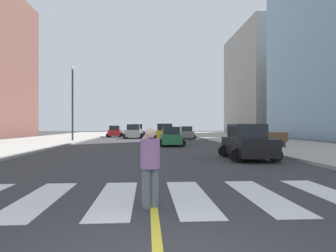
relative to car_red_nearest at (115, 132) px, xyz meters
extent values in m
cube|color=#9E9B93|center=(17.49, -26.92, -0.77)|extent=(10.00, 120.00, 0.15)
cube|color=silver|center=(2.59, -42.92, -0.84)|extent=(0.90, 4.00, 0.01)
cube|color=silver|center=(4.39, -42.92, -0.84)|extent=(0.90, 4.00, 0.01)
cube|color=silver|center=(6.19, -42.92, -0.84)|extent=(0.90, 4.00, 0.01)
cube|color=silver|center=(7.99, -42.92, -0.84)|extent=(0.90, 4.00, 0.01)
cube|color=silver|center=(9.79, -42.92, -0.84)|extent=(0.90, 4.00, 0.01)
cube|color=yellow|center=(5.29, -6.92, -0.84)|extent=(0.16, 80.00, 0.01)
cube|color=#9E9B93|center=(34.02, 17.43, 10.55)|extent=(18.00, 24.00, 22.79)
cube|color=red|center=(0.00, 0.06, -0.18)|extent=(1.87, 4.06, 0.87)
cube|color=#1E2328|center=(0.00, -0.18, 0.60)|extent=(1.56, 2.04, 0.73)
cylinder|color=black|center=(0.92, 1.32, -0.52)|extent=(0.66, 0.22, 0.66)
cylinder|color=black|center=(-0.95, 1.31, -0.52)|extent=(0.66, 0.22, 0.66)
cylinder|color=black|center=(0.95, -1.18, -0.52)|extent=(0.66, 0.22, 0.66)
cylinder|color=black|center=(-0.92, -1.20, -0.52)|extent=(0.66, 0.22, 0.66)
cube|color=black|center=(10.40, -34.53, -0.17)|extent=(1.93, 4.16, 0.88)
cube|color=#1E2328|center=(10.40, -34.29, 0.63)|extent=(1.60, 2.09, 0.75)
cylinder|color=black|center=(9.43, -35.80, -0.51)|extent=(0.67, 0.23, 0.67)
cylinder|color=black|center=(11.33, -35.83, -0.51)|extent=(0.67, 0.23, 0.67)
cylinder|color=black|center=(9.47, -33.24, -0.51)|extent=(0.67, 0.23, 0.67)
cylinder|color=black|center=(11.37, -33.27, -0.51)|extent=(0.67, 0.23, 0.67)
cube|color=silver|center=(3.36, 7.70, -0.08)|extent=(2.12, 4.67, 1.00)
cube|color=#1E2328|center=(3.36, 7.42, 0.82)|extent=(1.78, 2.34, 0.85)
cylinder|color=black|center=(4.44, 9.15, -0.47)|extent=(0.76, 0.25, 0.76)
cylinder|color=black|center=(2.28, 9.14, -0.47)|extent=(0.76, 0.25, 0.76)
cylinder|color=black|center=(4.44, 6.25, -0.47)|extent=(0.76, 0.25, 0.76)
cylinder|color=black|center=(2.28, 6.25, -0.47)|extent=(0.76, 0.25, 0.76)
cube|color=slate|center=(10.42, -8.65, -0.22)|extent=(1.79, 3.83, 0.81)
cube|color=#1E2328|center=(10.42, -8.43, 0.51)|extent=(1.48, 1.92, 0.69)
cylinder|color=black|center=(9.52, -9.81, -0.54)|extent=(0.62, 0.21, 0.61)
cylinder|color=black|center=(11.28, -9.85, -0.54)|extent=(0.62, 0.21, 0.61)
cylinder|color=black|center=(9.57, -7.46, -0.54)|extent=(0.62, 0.21, 0.61)
cylinder|color=black|center=(11.32, -7.49, -0.54)|extent=(0.62, 0.21, 0.61)
cube|color=#236B42|center=(7.24, -23.33, -0.23)|extent=(1.77, 3.78, 0.80)
cube|color=#1E2328|center=(7.24, -23.11, 0.49)|extent=(1.46, 1.90, 0.68)
cylinder|color=black|center=(6.35, -24.48, -0.54)|extent=(0.61, 0.21, 0.61)
cylinder|color=black|center=(8.08, -24.51, -0.54)|extent=(0.61, 0.21, 0.61)
cylinder|color=black|center=(6.39, -22.15, -0.54)|extent=(0.61, 0.21, 0.61)
cylinder|color=black|center=(8.13, -22.18, -0.54)|extent=(0.61, 0.21, 0.61)
cube|color=gold|center=(7.23, -13.01, -0.10)|extent=(2.11, 4.57, 0.97)
cube|color=#1E2328|center=(7.22, -12.74, 0.77)|extent=(1.76, 2.29, 0.82)
cylinder|color=black|center=(6.20, -14.43, -0.48)|extent=(0.74, 0.25, 0.73)
cylinder|color=black|center=(8.29, -14.40, -0.48)|extent=(0.74, 0.25, 0.73)
cylinder|color=black|center=(6.16, -11.61, -0.48)|extent=(0.74, 0.25, 0.73)
cylinder|color=black|center=(8.26, -11.58, -0.48)|extent=(0.74, 0.25, 0.73)
cube|color=#B7B7BC|center=(3.23, -6.06, -0.12)|extent=(2.07, 4.46, 0.95)
cube|color=#1E2328|center=(3.22, -6.33, 0.73)|extent=(1.72, 2.24, 0.80)
cylinder|color=black|center=(4.27, -4.71, -0.49)|extent=(0.72, 0.24, 0.72)
cylinder|color=black|center=(2.22, -4.67, -0.49)|extent=(0.72, 0.24, 0.72)
cylinder|color=black|center=(4.23, -7.45, -0.49)|extent=(0.72, 0.24, 0.72)
cylinder|color=black|center=(2.18, -7.42, -0.49)|extent=(0.72, 0.24, 0.72)
cube|color=brown|center=(14.76, -27.53, -0.22)|extent=(1.83, 0.67, 0.08)
cube|color=brown|center=(14.75, -27.77, 0.12)|extent=(1.80, 0.17, 0.60)
cube|color=#2D2D33|center=(14.09, -27.49, -0.48)|extent=(0.13, 0.48, 0.44)
cube|color=#2D2D33|center=(15.44, -27.58, -0.48)|extent=(0.13, 0.48, 0.44)
cylinder|color=slate|center=(5.29, -43.83, -0.43)|extent=(0.19, 0.19, 0.84)
cylinder|color=slate|center=(5.13, -43.88, -0.43)|extent=(0.19, 0.19, 0.84)
cylinder|color=#99669E|center=(5.21, -43.86, 0.31)|extent=(0.42, 0.42, 0.63)
sphere|color=beige|center=(5.21, -43.86, 0.73)|extent=(0.23, 0.23, 0.23)
cylinder|color=red|center=(13.22, -23.21, -0.35)|extent=(0.26, 0.26, 0.70)
sphere|color=red|center=(13.22, -23.21, 0.08)|extent=(0.22, 0.22, 0.22)
cylinder|color=#38383D|center=(-3.09, -15.27, 3.22)|extent=(0.20, 0.20, 7.82)
sphere|color=silver|center=(-3.09, -15.27, 7.28)|extent=(0.44, 0.44, 0.44)
camera|label=1|loc=(5.14, -50.56, 0.89)|focal=33.55mm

